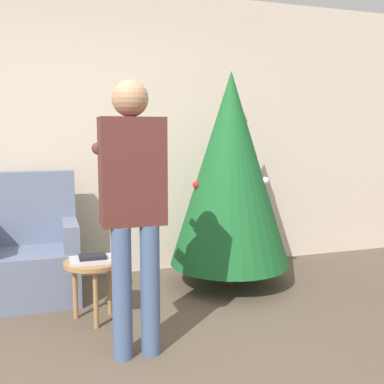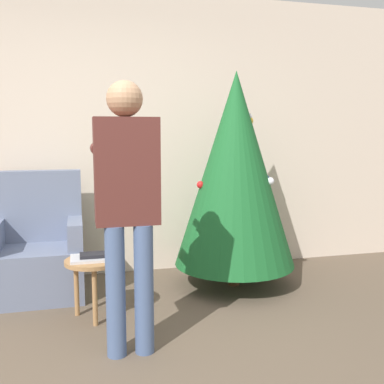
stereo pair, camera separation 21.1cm
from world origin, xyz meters
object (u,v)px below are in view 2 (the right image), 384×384
at_px(christmas_tree, 235,170).
at_px(armchair, 37,253).
at_px(person_standing, 127,193).
at_px(side_stool, 93,268).

height_order(christmas_tree, armchair, christmas_tree).
relative_size(armchair, person_standing, 0.62).
distance_m(christmas_tree, side_stool, 1.49).
xyz_separation_m(christmas_tree, person_standing, (-1.06, -1.01, -0.05)).
height_order(person_standing, side_stool, person_standing).
relative_size(armchair, side_stool, 2.34).
height_order(christmas_tree, person_standing, christmas_tree).
distance_m(christmas_tree, person_standing, 1.46).
xyz_separation_m(armchair, person_standing, (0.64, -1.19, 0.65)).
relative_size(christmas_tree, armchair, 1.82).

